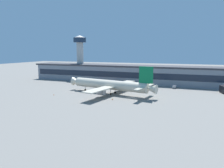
{
  "coord_description": "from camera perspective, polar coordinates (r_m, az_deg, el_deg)",
  "views": [
    {
      "loc": [
        29.53,
        -102.93,
        24.08
      ],
      "look_at": [
        -14.14,
        8.75,
        5.0
      ],
      "focal_mm": 33.69,
      "sensor_mm": 36.0,
      "label": 1
    }
  ],
  "objects": [
    {
      "name": "airliner",
      "position": [
        117.25,
        -0.34,
        -0.24
      ],
      "size": [
        54.29,
        46.63,
        16.27
      ],
      "color": "beige",
      "rests_on": "ground_plane"
    },
    {
      "name": "control_tower",
      "position": [
        182.43,
        -8.68,
        8.51
      ],
      "size": [
        10.63,
        10.63,
        36.91
      ],
      "color": "#B7B7B2",
      "rests_on": "ground_plane"
    },
    {
      "name": "traffic_cone_1",
      "position": [
        119.07,
        -15.5,
        -2.82
      ],
      "size": [
        0.47,
        0.47,
        0.59
      ],
      "primitive_type": "cone",
      "color": "#F2590C",
      "rests_on": "ground_plane"
    },
    {
      "name": "terminal_building",
      "position": [
        157.98,
        10.46,
        2.54
      ],
      "size": [
        194.42,
        19.61,
        13.19
      ],
      "color": "gray",
      "rests_on": "ground_plane"
    },
    {
      "name": "traffic_cone_0",
      "position": [
        103.91,
        0.12,
        -4.16
      ],
      "size": [
        0.57,
        0.57,
        0.71
      ],
      "primitive_type": "cone",
      "color": "#F2590C",
      "rests_on": "ground_plane"
    },
    {
      "name": "baggage_tug",
      "position": [
        141.23,
        16.58,
        -0.71
      ],
      "size": [
        2.38,
        3.76,
        1.85
      ],
      "color": "gray",
      "rests_on": "ground_plane"
    },
    {
      "name": "ground_plane",
      "position": [
        109.76,
        5.23,
        -3.67
      ],
      "size": [
        600.0,
        600.0,
        0.0
      ],
      "primitive_type": "plane",
      "color": "slate"
    },
    {
      "name": "pushback_tractor",
      "position": [
        150.96,
        0.62,
        0.26
      ],
      "size": [
        5.34,
        5.1,
        1.75
      ],
      "color": "red",
      "rests_on": "ground_plane"
    },
    {
      "name": "catering_truck",
      "position": [
        135.7,
        28.14,
        -1.28
      ],
      "size": [
        4.38,
        7.63,
        4.15
      ],
      "color": "black",
      "rests_on": "ground_plane"
    },
    {
      "name": "crew_van",
      "position": [
        152.12,
        -4.42,
        0.46
      ],
      "size": [
        5.29,
        2.46,
        2.55
      ],
      "color": "red",
      "rests_on": "ground_plane"
    },
    {
      "name": "belt_loader",
      "position": [
        143.09,
        5.01,
        -0.21
      ],
      "size": [
        6.61,
        2.85,
        1.95
      ],
      "color": "black",
      "rests_on": "ground_plane"
    }
  ]
}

